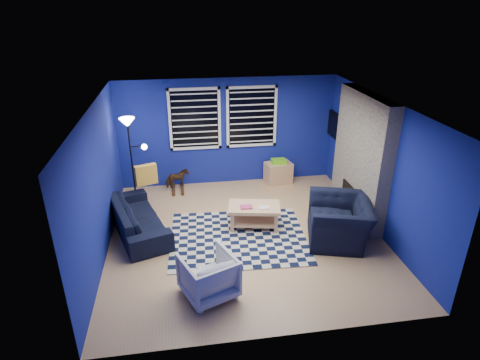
# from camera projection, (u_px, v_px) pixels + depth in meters

# --- Properties ---
(floor) EXTENTS (5.00, 5.00, 0.00)m
(floor) POSITION_uv_depth(u_px,v_px,m) (246.00, 236.00, 7.55)
(floor) COLOR tan
(floor) RESTS_ON ground
(ceiling) EXTENTS (5.00, 5.00, 0.00)m
(ceiling) POSITION_uv_depth(u_px,v_px,m) (246.00, 105.00, 6.52)
(ceiling) COLOR white
(ceiling) RESTS_ON wall_back
(wall_back) EXTENTS (5.00, 0.00, 5.00)m
(wall_back) POSITION_uv_depth(u_px,v_px,m) (228.00, 132.00, 9.28)
(wall_back) COLOR navy
(wall_back) RESTS_ON floor
(wall_left) EXTENTS (0.00, 5.00, 5.00)m
(wall_left) POSITION_uv_depth(u_px,v_px,m) (98.00, 184.00, 6.69)
(wall_left) COLOR navy
(wall_left) RESTS_ON floor
(wall_right) EXTENTS (0.00, 5.00, 5.00)m
(wall_right) POSITION_uv_depth(u_px,v_px,m) (379.00, 167.00, 7.39)
(wall_right) COLOR navy
(wall_right) RESTS_ON floor
(fireplace) EXTENTS (0.65, 2.00, 2.50)m
(fireplace) POSITION_uv_depth(u_px,v_px,m) (360.00, 160.00, 7.84)
(fireplace) COLOR gray
(fireplace) RESTS_ON floor
(window_left) EXTENTS (1.17, 0.06, 1.42)m
(window_left) POSITION_uv_depth(u_px,v_px,m) (195.00, 119.00, 9.00)
(window_left) COLOR black
(window_left) RESTS_ON wall_back
(window_right) EXTENTS (1.17, 0.06, 1.42)m
(window_right) POSITION_uv_depth(u_px,v_px,m) (252.00, 117.00, 9.18)
(window_right) COLOR black
(window_right) RESTS_ON wall_back
(tv) EXTENTS (0.07, 1.00, 0.58)m
(tv) POSITION_uv_depth(u_px,v_px,m) (337.00, 127.00, 9.12)
(tv) COLOR black
(tv) RESTS_ON wall_right
(rug) EXTENTS (2.61, 2.15, 0.02)m
(rug) POSITION_uv_depth(u_px,v_px,m) (238.00, 237.00, 7.49)
(rug) COLOR black
(rug) RESTS_ON floor
(sofa) EXTENTS (2.15, 1.37, 0.59)m
(sofa) POSITION_uv_depth(u_px,v_px,m) (138.00, 218.00, 7.59)
(sofa) COLOR black
(sofa) RESTS_ON floor
(armchair_big) EXTENTS (1.45, 1.34, 0.79)m
(armchair_big) POSITION_uv_depth(u_px,v_px,m) (339.00, 221.00, 7.28)
(armchair_big) COLOR black
(armchair_big) RESTS_ON floor
(armchair_bent) EXTENTS (0.96, 0.97, 0.68)m
(armchair_bent) POSITION_uv_depth(u_px,v_px,m) (208.00, 276.00, 5.93)
(armchair_bent) COLOR gray
(armchair_bent) RESTS_ON floor
(rocking_horse) EXTENTS (0.42, 0.58, 0.44)m
(rocking_horse) POSITION_uv_depth(u_px,v_px,m) (177.00, 179.00, 9.22)
(rocking_horse) COLOR #4E2819
(rocking_horse) RESTS_ON floor
(coffee_table) EXTENTS (1.07, 0.74, 0.49)m
(coffee_table) POSITION_uv_depth(u_px,v_px,m) (254.00, 212.00, 7.70)
(coffee_table) COLOR tan
(coffee_table) RESTS_ON rug
(cabinet) EXTENTS (0.67, 0.51, 0.60)m
(cabinet) POSITION_uv_depth(u_px,v_px,m) (278.00, 172.00, 9.63)
(cabinet) COLOR tan
(cabinet) RESTS_ON floor
(floor_lamp) EXTENTS (0.51, 0.31, 1.87)m
(floor_lamp) POSITION_uv_depth(u_px,v_px,m) (130.00, 134.00, 8.25)
(floor_lamp) COLOR black
(floor_lamp) RESTS_ON floor
(throw_pillow) EXTENTS (0.46, 0.28, 0.42)m
(throw_pillow) POSITION_uv_depth(u_px,v_px,m) (146.00, 175.00, 8.19)
(throw_pillow) COLOR gold
(throw_pillow) RESTS_ON sofa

